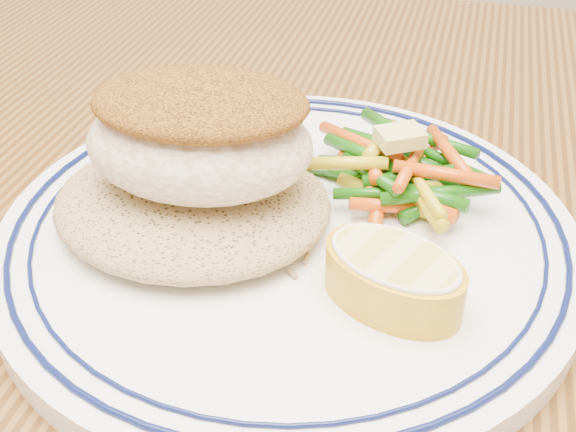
{
  "coord_description": "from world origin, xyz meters",
  "views": [
    {
      "loc": [
        0.11,
        -0.24,
        0.98
      ],
      "look_at": [
        0.03,
        0.04,
        0.77
      ],
      "focal_mm": 45.0,
      "sensor_mm": 36.0,
      "label": 1
    }
  ],
  "objects_px": {
    "dining_table": "(211,418)",
    "plate": "(288,233)",
    "lemon_wedge": "(393,276)",
    "rice_pilaf": "(192,197)",
    "fish_fillet": "(200,134)",
    "vegetable_pile": "(398,170)"
  },
  "relations": [
    {
      "from": "dining_table",
      "to": "lemon_wedge",
      "type": "relative_size",
      "value": 18.96
    },
    {
      "from": "rice_pilaf",
      "to": "vegetable_pile",
      "type": "xyz_separation_m",
      "value": [
        0.1,
        0.05,
        -0.0
      ]
    },
    {
      "from": "vegetable_pile",
      "to": "lemon_wedge",
      "type": "distance_m",
      "value": 0.09
    },
    {
      "from": "dining_table",
      "to": "fish_fillet",
      "type": "height_order",
      "value": "fish_fillet"
    },
    {
      "from": "dining_table",
      "to": "fish_fillet",
      "type": "bearing_deg",
      "value": 103.08
    },
    {
      "from": "dining_table",
      "to": "lemon_wedge",
      "type": "distance_m",
      "value": 0.16
    },
    {
      "from": "fish_fillet",
      "to": "vegetable_pile",
      "type": "xyz_separation_m",
      "value": [
        0.09,
        0.05,
        -0.04
      ]
    },
    {
      "from": "fish_fillet",
      "to": "plate",
      "type": "bearing_deg",
      "value": 6.79
    },
    {
      "from": "rice_pilaf",
      "to": "lemon_wedge",
      "type": "xyz_separation_m",
      "value": [
        0.11,
        -0.03,
        0.0
      ]
    },
    {
      "from": "dining_table",
      "to": "rice_pilaf",
      "type": "bearing_deg",
      "value": 112.64
    },
    {
      "from": "dining_table",
      "to": "vegetable_pile",
      "type": "height_order",
      "value": "vegetable_pile"
    },
    {
      "from": "dining_table",
      "to": "plate",
      "type": "bearing_deg",
      "value": 51.57
    },
    {
      "from": "rice_pilaf",
      "to": "lemon_wedge",
      "type": "relative_size",
      "value": 1.78
    },
    {
      "from": "dining_table",
      "to": "plate",
      "type": "xyz_separation_m",
      "value": [
        0.03,
        0.04,
        0.11
      ]
    },
    {
      "from": "dining_table",
      "to": "lemon_wedge",
      "type": "bearing_deg",
      "value": -0.66
    },
    {
      "from": "rice_pilaf",
      "to": "fish_fillet",
      "type": "bearing_deg",
      "value": 31.77
    },
    {
      "from": "plate",
      "to": "vegetable_pile",
      "type": "distance_m",
      "value": 0.07
    },
    {
      "from": "plate",
      "to": "rice_pilaf",
      "type": "xyz_separation_m",
      "value": [
        -0.05,
        -0.01,
        0.02
      ]
    },
    {
      "from": "dining_table",
      "to": "rice_pilaf",
      "type": "relative_size",
      "value": 10.64
    },
    {
      "from": "rice_pilaf",
      "to": "fish_fillet",
      "type": "distance_m",
      "value": 0.04
    },
    {
      "from": "dining_table",
      "to": "fish_fillet",
      "type": "distance_m",
      "value": 0.17
    },
    {
      "from": "plate",
      "to": "lemon_wedge",
      "type": "distance_m",
      "value": 0.08
    }
  ]
}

